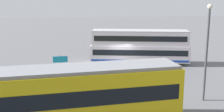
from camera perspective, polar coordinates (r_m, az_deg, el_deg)
ground_plane at (r=29.30m, az=2.03°, el=-2.69°), size 160.00×160.00×0.00m
double_decker_bus at (r=31.43m, az=5.72°, el=1.95°), size 11.27×4.46×3.84m
tram_yellow at (r=16.07m, az=-12.62°, el=-8.60°), size 15.29×4.29×3.63m
pedestrian_near_railing at (r=24.80m, az=-8.73°, el=-3.40°), size 0.45×0.45×1.59m
pedestrian_crossing at (r=21.64m, az=5.73°, el=-5.45°), size 0.34×0.36×1.69m
pedestrian_railing at (r=24.60m, az=2.45°, el=-3.81°), size 7.92×1.07×1.08m
info_sign at (r=24.61m, az=-10.62°, el=-1.52°), size 1.28×0.17×2.52m
street_lamp at (r=20.68m, az=19.08°, el=2.01°), size 0.36×0.36×7.02m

